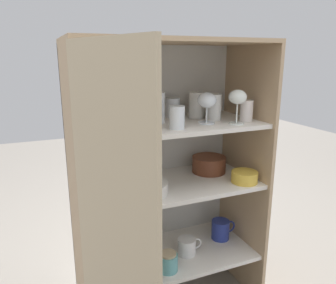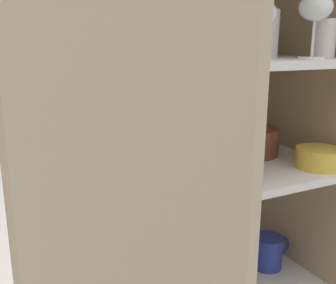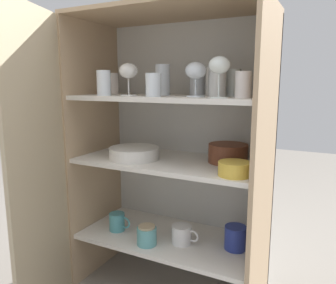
{
  "view_description": "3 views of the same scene",
  "coord_description": "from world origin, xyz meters",
  "px_view_note": "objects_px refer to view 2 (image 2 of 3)",
  "views": [
    {
      "loc": [
        -0.56,
        -1.13,
        1.23
      ],
      "look_at": [
        0.0,
        0.21,
        0.85
      ],
      "focal_mm": 35.0,
      "sensor_mm": 36.0,
      "label": 1
    },
    {
      "loc": [
        -0.48,
        -0.65,
        0.97
      ],
      "look_at": [
        -0.03,
        0.26,
        0.72
      ],
      "focal_mm": 42.0,
      "sensor_mm": 36.0,
      "label": 2
    },
    {
      "loc": [
        0.66,
        -1.1,
        0.99
      ],
      "look_at": [
        -0.02,
        0.23,
        0.72
      ],
      "focal_mm": 35.0,
      "sensor_mm": 36.0,
      "label": 3
    }
  ],
  "objects_px": {
    "serving_bowl_small": "(319,157)",
    "coffee_mug_primary": "(218,283)",
    "mixing_bowl_large": "(250,140)",
    "plate_stack_white": "(142,178)"
  },
  "relations": [
    {
      "from": "plate_stack_white",
      "to": "mixing_bowl_large",
      "type": "xyz_separation_m",
      "value": [
        0.41,
        0.13,
        0.02
      ]
    },
    {
      "from": "serving_bowl_small",
      "to": "coffee_mug_primary",
      "type": "bearing_deg",
      "value": 161.26
    },
    {
      "from": "mixing_bowl_large",
      "to": "coffee_mug_primary",
      "type": "distance_m",
      "value": 0.43
    },
    {
      "from": "mixing_bowl_large",
      "to": "plate_stack_white",
      "type": "bearing_deg",
      "value": -162.57
    },
    {
      "from": "plate_stack_white",
      "to": "serving_bowl_small",
      "type": "distance_m",
      "value": 0.5
    },
    {
      "from": "plate_stack_white",
      "to": "serving_bowl_small",
      "type": "xyz_separation_m",
      "value": [
        0.49,
        -0.06,
        0.0
      ]
    },
    {
      "from": "serving_bowl_small",
      "to": "coffee_mug_primary",
      "type": "distance_m",
      "value": 0.45
    },
    {
      "from": "plate_stack_white",
      "to": "coffee_mug_primary",
      "type": "xyz_separation_m",
      "value": [
        0.24,
        0.02,
        -0.36
      ]
    },
    {
      "from": "mixing_bowl_large",
      "to": "coffee_mug_primary",
      "type": "height_order",
      "value": "mixing_bowl_large"
    },
    {
      "from": "plate_stack_white",
      "to": "serving_bowl_small",
      "type": "bearing_deg",
      "value": -7.45
    }
  ]
}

